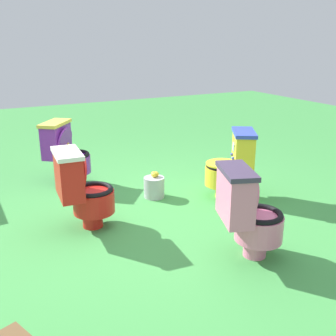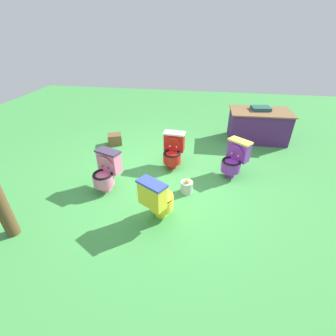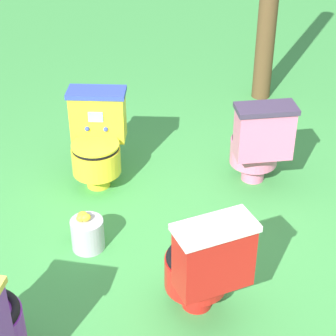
{
  "view_description": "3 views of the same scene",
  "coord_description": "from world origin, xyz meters",
  "px_view_note": "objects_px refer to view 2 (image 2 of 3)",
  "views": [
    {
      "loc": [
        -3.22,
        1.28,
        1.64
      ],
      "look_at": [
        0.09,
        -0.43,
        0.41
      ],
      "focal_mm": 42.94,
      "sensor_mm": 36.0,
      "label": 1
    },
    {
      "loc": [
        0.62,
        -3.83,
        2.61
      ],
      "look_at": [
        0.04,
        -0.31,
        0.4
      ],
      "focal_mm": 25.2,
      "sensor_mm": 36.0,
      "label": 2
    },
    {
      "loc": [
        1.37,
        2.56,
        2.61
      ],
      "look_at": [
        -0.18,
        -0.36,
        0.5
      ],
      "focal_mm": 63.69,
      "sensor_mm": 36.0,
      "label": 3
    }
  ],
  "objects_px": {
    "small_crate": "(115,139)",
    "lemon_bucket": "(187,187)",
    "toilet_purple": "(234,159)",
    "toilet_red": "(173,150)",
    "toilet_pink": "(106,171)",
    "vendor_table": "(258,125)",
    "toilet_yellow": "(158,199)"
  },
  "relations": [
    {
      "from": "toilet_red",
      "to": "vendor_table",
      "type": "bearing_deg",
      "value": -135.1
    },
    {
      "from": "vendor_table",
      "to": "small_crate",
      "type": "bearing_deg",
      "value": -166.6
    },
    {
      "from": "toilet_pink",
      "to": "vendor_table",
      "type": "distance_m",
      "value": 3.99
    },
    {
      "from": "small_crate",
      "to": "lemon_bucket",
      "type": "bearing_deg",
      "value": -40.73
    },
    {
      "from": "vendor_table",
      "to": "toilet_yellow",
      "type": "bearing_deg",
      "value": -120.87
    },
    {
      "from": "lemon_bucket",
      "to": "vendor_table",
      "type": "bearing_deg",
      "value": 58.27
    },
    {
      "from": "toilet_purple",
      "to": "toilet_red",
      "type": "xyz_separation_m",
      "value": [
        -1.22,
        0.15,
        0.0
      ]
    },
    {
      "from": "toilet_pink",
      "to": "lemon_bucket",
      "type": "height_order",
      "value": "toilet_pink"
    },
    {
      "from": "toilet_purple",
      "to": "toilet_yellow",
      "type": "bearing_deg",
      "value": 87.98
    },
    {
      "from": "toilet_purple",
      "to": "toilet_red",
      "type": "relative_size",
      "value": 1.0
    },
    {
      "from": "toilet_purple",
      "to": "vendor_table",
      "type": "relative_size",
      "value": 0.49
    },
    {
      "from": "vendor_table",
      "to": "lemon_bucket",
      "type": "distance_m",
      "value": 2.98
    },
    {
      "from": "toilet_pink",
      "to": "vendor_table",
      "type": "bearing_deg",
      "value": -118.8
    },
    {
      "from": "vendor_table",
      "to": "small_crate",
      "type": "distance_m",
      "value": 3.63
    },
    {
      "from": "vendor_table",
      "to": "lemon_bucket",
      "type": "relative_size",
      "value": 5.38
    },
    {
      "from": "toilet_purple",
      "to": "toilet_pink",
      "type": "xyz_separation_m",
      "value": [
        -2.28,
        -0.82,
        0.0
      ]
    },
    {
      "from": "toilet_pink",
      "to": "small_crate",
      "type": "distance_m",
      "value": 1.89
    },
    {
      "from": "toilet_purple",
      "to": "lemon_bucket",
      "type": "distance_m",
      "value": 1.14
    },
    {
      "from": "toilet_red",
      "to": "toilet_yellow",
      "type": "bearing_deg",
      "value": 94.2
    },
    {
      "from": "toilet_yellow",
      "to": "toilet_pink",
      "type": "distance_m",
      "value": 1.22
    },
    {
      "from": "toilet_pink",
      "to": "toilet_red",
      "type": "bearing_deg",
      "value": -117.39
    },
    {
      "from": "small_crate",
      "to": "toilet_purple",
      "type": "bearing_deg",
      "value": -19.14
    },
    {
      "from": "toilet_yellow",
      "to": "toilet_purple",
      "type": "bearing_deg",
      "value": 80.1
    },
    {
      "from": "toilet_red",
      "to": "toilet_pink",
      "type": "relative_size",
      "value": 1.0
    },
    {
      "from": "toilet_yellow",
      "to": "vendor_table",
      "type": "distance_m",
      "value": 3.78
    },
    {
      "from": "toilet_red",
      "to": "toilet_pink",
      "type": "bearing_deg",
      "value": 47.11
    },
    {
      "from": "toilet_yellow",
      "to": "vendor_table",
      "type": "relative_size",
      "value": 0.49
    },
    {
      "from": "toilet_purple",
      "to": "toilet_red",
      "type": "bearing_deg",
      "value": 31.28
    },
    {
      "from": "toilet_yellow",
      "to": "lemon_bucket",
      "type": "bearing_deg",
      "value": 92.91
    },
    {
      "from": "toilet_red",
      "to": "vendor_table",
      "type": "height_order",
      "value": "vendor_table"
    },
    {
      "from": "toilet_red",
      "to": "lemon_bucket",
      "type": "distance_m",
      "value": 0.98
    },
    {
      "from": "toilet_red",
      "to": "toilet_purple",
      "type": "bearing_deg",
      "value": 177.11
    }
  ]
}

